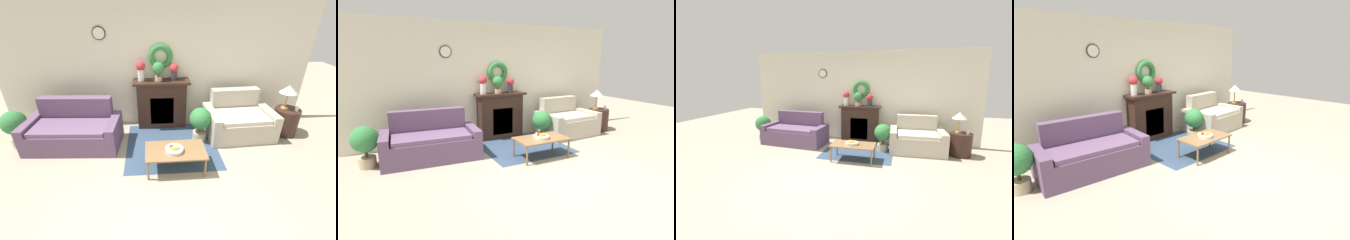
% 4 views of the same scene
% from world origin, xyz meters
% --- Properties ---
extents(ground_plane, '(16.00, 16.00, 0.00)m').
position_xyz_m(ground_plane, '(0.00, 0.00, 0.00)').
color(ground_plane, '#9E937F').
extents(floor_rug, '(1.80, 1.69, 0.01)m').
position_xyz_m(floor_rug, '(0.20, 1.68, 0.00)').
color(floor_rug, '#334760').
rests_on(floor_rug, ground_plane).
extents(wall_back, '(6.80, 0.18, 2.70)m').
position_xyz_m(wall_back, '(-0.00, 2.75, 1.36)').
color(wall_back, beige).
rests_on(wall_back, ground_plane).
extents(fireplace, '(1.22, 0.41, 1.10)m').
position_xyz_m(fireplace, '(0.05, 2.55, 0.55)').
color(fireplace, '#331E16').
rests_on(fireplace, ground_plane).
extents(couch_left, '(1.85, 1.01, 0.91)m').
position_xyz_m(couch_left, '(-1.74, 1.89, 0.31)').
color(couch_left, '#604766').
rests_on(couch_left, ground_plane).
extents(loveseat_right, '(1.42, 1.03, 0.92)m').
position_xyz_m(loveseat_right, '(1.67, 2.05, 0.32)').
color(loveseat_right, '#B2A893').
rests_on(loveseat_right, ground_plane).
extents(coffee_table, '(1.02, 0.59, 0.39)m').
position_xyz_m(coffee_table, '(0.20, 0.97, 0.36)').
color(coffee_table, olive).
rests_on(coffee_table, ground_plane).
extents(fruit_bowl, '(0.31, 0.31, 0.11)m').
position_xyz_m(fruit_bowl, '(0.17, 0.94, 0.43)').
color(fruit_bowl, beige).
rests_on(fruit_bowl, coffee_table).
extents(side_table_by_loveseat, '(0.52, 0.52, 0.58)m').
position_xyz_m(side_table_by_loveseat, '(2.71, 1.98, 0.29)').
color(side_table_by_loveseat, '#331E16').
rests_on(side_table_by_loveseat, ground_plane).
extents(table_lamp, '(0.35, 0.35, 0.51)m').
position_xyz_m(table_lamp, '(2.65, 2.03, 1.00)').
color(table_lamp, '#B28E42').
rests_on(table_lamp, side_table_by_loveseat).
extents(mug, '(0.07, 0.07, 0.09)m').
position_xyz_m(mug, '(2.83, 1.88, 0.62)').
color(mug, silver).
rests_on(mug, side_table_by_loveseat).
extents(vase_on_mantel_left, '(0.19, 0.19, 0.41)m').
position_xyz_m(vase_on_mantel_left, '(-0.38, 2.55, 1.34)').
color(vase_on_mantel_left, silver).
rests_on(vase_on_mantel_left, fireplace).
extents(vase_on_mantel_right, '(0.18, 0.18, 0.35)m').
position_xyz_m(vase_on_mantel_right, '(0.33, 2.55, 1.30)').
color(vase_on_mantel_right, '#2D2D33').
rests_on(vase_on_mantel_right, fireplace).
extents(potted_plant_on_mantel, '(0.25, 0.25, 0.40)m').
position_xyz_m(potted_plant_on_mantel, '(-0.01, 2.53, 1.34)').
color(potted_plant_on_mantel, tan).
rests_on(potted_plant_on_mantel, fireplace).
extents(potted_plant_floor_by_couch, '(0.47, 0.47, 0.76)m').
position_xyz_m(potted_plant_floor_by_couch, '(-2.86, 1.93, 0.46)').
color(potted_plant_floor_by_couch, tan).
rests_on(potted_plant_floor_by_couch, ground_plane).
extents(potted_plant_floor_by_loveseat, '(0.45, 0.45, 0.72)m').
position_xyz_m(potted_plant_floor_by_loveseat, '(0.80, 1.86, 0.44)').
color(potted_plant_floor_by_loveseat, tan).
rests_on(potted_plant_floor_by_loveseat, ground_plane).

